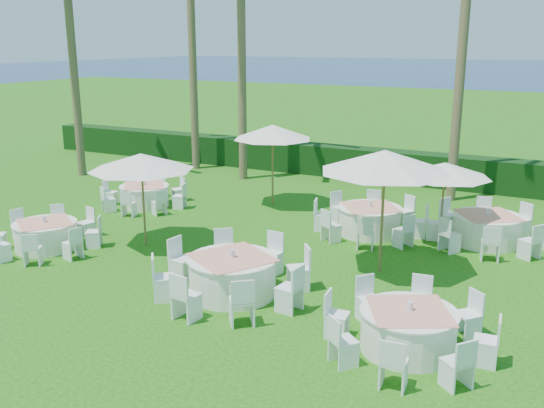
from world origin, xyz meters
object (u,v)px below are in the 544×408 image
Objects in this scene: banquet_table_e at (369,219)px; umbrella_b at (385,161)px; banquet_table_a at (46,235)px; umbrella_d at (445,170)px; banquet_table_d at (145,195)px; banquet_table_b at (232,275)px; banquet_table_c at (408,329)px; umbrella_a at (141,162)px; banquet_table_f at (487,228)px; umbrella_c at (273,132)px.

umbrella_b reaches higher than banquet_table_e.
umbrella_d reaches higher than banquet_table_a.
banquet_table_a is 1.18× the size of umbrella_d.
banquet_table_d is (-0.36, 4.54, -0.01)m from banquet_table_a.
banquet_table_b is 1.12× the size of banquet_table_c.
umbrella_a reaches higher than banquet_table_e.
banquet_table_b is at bearing -131.20° from umbrella_b.
banquet_table_f reaches higher than banquet_table_a.
umbrella_a is at bearing 162.49° from banquet_table_c.
umbrella_a is at bearing 154.89° from banquet_table_b.
banquet_table_a is 9.96m from banquet_table_c.
banquet_table_d is at bearing 151.47° from banquet_table_c.
banquet_table_f is at bearing 27.40° from umbrella_d.
banquet_table_d is 4.45m from umbrella_a.
banquet_table_c is 1.25× the size of umbrella_d.
umbrella_c is (-3.85, 1.53, 2.03)m from banquet_table_e.
umbrella_a is at bearing -143.70° from banquet_table_e.
banquet_table_b is 7.95m from banquet_table_d.
umbrella_c reaches higher than banquet_table_d.
banquet_table_f is 1.32× the size of umbrella_d.
banquet_table_d is 9.68m from umbrella_d.
banquet_table_d is at bearing -175.84° from banquet_table_e.
umbrella_d is at bearing -152.60° from banquet_table_f.
banquet_table_d is at bearing -176.44° from umbrella_d.
banquet_table_a is 7.69m from umbrella_c.
banquet_table_c reaches higher than banquet_table_a.
banquet_table_a is 3.20m from umbrella_a.
banquet_table_e is 1.17× the size of umbrella_c.
banquet_table_b is 5.59m from banquet_table_e.
banquet_table_f is at bearing 86.97° from banquet_table_c.
umbrella_b is (1.15, -2.67, 2.25)m from banquet_table_e.
umbrella_a is (-7.75, 2.44, 1.87)m from banquet_table_c.
banquet_table_f is 9.36m from umbrella_a.
umbrella_c is (-6.58, 7.66, 2.04)m from banquet_table_c.
banquet_table_f is 1.16× the size of umbrella_a.
umbrella_a is at bearing 33.03° from banquet_table_a.
umbrella_a reaches higher than banquet_table_c.
banquet_table_c is at bearing -65.45° from umbrella_b.
banquet_table_b is at bearing -125.77° from banquet_table_f.
umbrella_b reaches higher than umbrella_a.
banquet_table_f is at bearing 11.32° from banquet_table_e.
banquet_table_b is 7.69m from umbrella_c.
umbrella_c is at bearing 29.39° from banquet_table_d.
banquet_table_b is at bearing -103.24° from banquet_table_e.
banquet_table_e is at bearing 113.98° from banquet_table_c.
banquet_table_b is at bearing -120.71° from umbrella_d.
banquet_table_c is 1.10× the size of umbrella_a.
banquet_table_d is 7.56m from banquet_table_e.
umbrella_a is 1.03× the size of umbrella_c.
umbrella_c is at bearing 130.66° from banquet_table_c.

